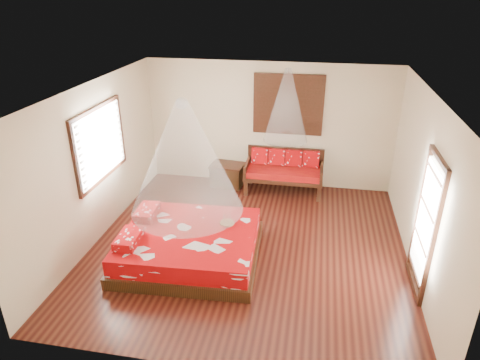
% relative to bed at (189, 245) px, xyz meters
% --- Properties ---
extents(room, '(5.54, 5.54, 2.84)m').
position_rel_bed_xyz_m(room, '(0.94, 0.53, 1.15)').
color(room, black).
rests_on(room, ground).
extents(bed, '(2.40, 2.20, 0.65)m').
position_rel_bed_xyz_m(bed, '(0.00, 0.00, 0.00)').
color(bed, black).
rests_on(bed, floor).
extents(daybed, '(1.72, 0.76, 0.94)m').
position_rel_bed_xyz_m(daybed, '(1.35, 2.90, 0.27)').
color(daybed, black).
rests_on(daybed, floor).
extents(storage_chest, '(0.80, 0.63, 0.51)m').
position_rel_bed_xyz_m(storage_chest, '(0.04, 2.98, 0.01)').
color(storage_chest, black).
rests_on(storage_chest, floor).
extents(shutter_panel, '(1.52, 0.06, 1.32)m').
position_rel_bed_xyz_m(shutter_panel, '(1.35, 3.24, 1.65)').
color(shutter_panel, black).
rests_on(shutter_panel, wall_back).
extents(window_left, '(0.10, 1.74, 1.34)m').
position_rel_bed_xyz_m(window_left, '(-1.77, 0.73, 1.45)').
color(window_left, black).
rests_on(window_left, wall_left).
extents(glazed_door, '(0.08, 1.02, 2.16)m').
position_rel_bed_xyz_m(glazed_door, '(3.66, -0.07, 0.82)').
color(glazed_door, black).
rests_on(glazed_door, floor).
extents(wine_tray, '(0.25, 0.25, 0.20)m').
position_rel_bed_xyz_m(wine_tray, '(0.58, 0.40, 0.30)').
color(wine_tray, brown).
rests_on(wine_tray, bed).
extents(mosquito_net_main, '(1.80, 1.80, 1.80)m').
position_rel_bed_xyz_m(mosquito_net_main, '(0.02, 0.00, 1.60)').
color(mosquito_net_main, white).
rests_on(mosquito_net_main, ceiling).
extents(mosquito_net_daybed, '(0.93, 0.93, 1.50)m').
position_rel_bed_xyz_m(mosquito_net_daybed, '(1.35, 2.78, 1.75)').
color(mosquito_net_daybed, white).
rests_on(mosquito_net_daybed, ceiling).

